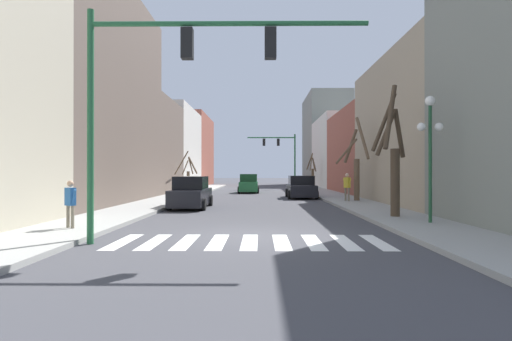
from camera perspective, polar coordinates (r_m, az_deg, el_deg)
ground_plane at (r=12.48m, az=-0.79°, el=-9.34°), size 240.00×240.00×0.00m
sidewalk_left at (r=14.00m, az=-26.74°, el=-8.01°), size 2.89×90.00×0.15m
sidewalk_right at (r=13.74m, az=25.71°, el=-8.16°), size 2.89×90.00×0.15m
building_row_left at (r=36.61m, az=-16.66°, el=5.51°), size 6.00×60.66×13.24m
building_row_right at (r=39.73m, az=15.56°, el=4.71°), size 6.00×62.28×13.78m
crosswalk_stripes at (r=11.45m, az=-0.92°, el=-10.16°), size 7.65×2.60×0.01m
traffic_signal_near at (r=11.51m, az=-11.93°, el=13.61°), size 7.71×0.28×6.45m
traffic_signal_far at (r=47.03m, az=3.69°, el=2.98°), size 5.68×0.28×6.44m
street_lamp_right_corner at (r=15.82m, az=23.62°, el=4.90°), size 0.95×0.36×4.59m
car_parked_right_mid at (r=22.23m, az=-9.26°, el=-3.24°), size 1.99×4.59×1.74m
car_parked_left_far at (r=38.02m, az=-1.04°, el=-1.96°), size 1.97×4.13×1.79m
car_driving_away_lane at (r=30.55m, az=6.45°, el=-2.44°), size 2.19×4.64×1.70m
pedestrian_on_left_sidewalk at (r=25.95m, az=12.88°, el=-1.96°), size 0.43×0.71×1.76m
pedestrian_crossing_street at (r=14.39m, az=-25.00°, el=-3.82°), size 0.59×0.45×1.56m
street_tree_left_near at (r=17.40m, az=18.98°, el=1.83°), size 1.58×1.62×5.45m
street_tree_right_mid at (r=35.20m, az=-9.67°, el=-0.56°), size 2.33×1.70×3.70m
street_tree_right_far at (r=47.21m, az=8.08°, el=-0.19°), size 0.93×2.17×4.09m
street_tree_left_mid at (r=26.48m, az=14.12°, el=0.79°), size 1.92×2.38×5.38m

